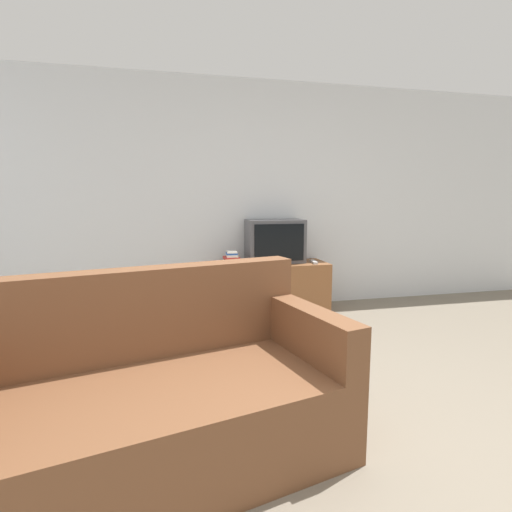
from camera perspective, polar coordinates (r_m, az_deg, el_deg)
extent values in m
plane|color=#756B5B|center=(2.20, 16.89, -27.85)|extent=(14.00, 14.00, 0.00)
cube|color=silver|center=(4.64, -1.81, 8.46)|extent=(9.00, 0.06, 2.60)
cube|color=brown|center=(4.54, 2.50, -4.52)|extent=(1.22, 0.48, 0.56)
cube|color=#4C4C51|center=(4.53, 2.72, 2.16)|extent=(0.64, 0.34, 0.49)
cube|color=black|center=(4.36, 3.37, 1.92)|extent=(0.56, 0.01, 0.41)
cube|color=brown|center=(2.10, -14.43, -22.57)|extent=(1.99, 1.26, 0.43)
cube|color=brown|center=(2.25, -16.79, -7.90)|extent=(1.83, 0.57, 0.49)
cube|color=brown|center=(2.34, 7.04, -15.39)|extent=(0.33, 0.88, 0.70)
cube|color=silver|center=(4.34, -3.69, -1.21)|extent=(0.13, 0.15, 0.02)
cube|color=#23478E|center=(4.33, -3.54, -0.92)|extent=(0.15, 0.20, 0.03)
cube|color=#2D753D|center=(4.34, -3.67, -0.61)|extent=(0.12, 0.22, 0.02)
cube|color=#B72D28|center=(4.33, -3.53, -0.30)|extent=(0.16, 0.20, 0.03)
cube|color=silver|center=(4.33, -3.46, 0.06)|extent=(0.13, 0.18, 0.02)
cube|color=#23478E|center=(4.33, -3.50, 0.36)|extent=(0.14, 0.17, 0.02)
cube|color=silver|center=(4.33, -3.48, 0.59)|extent=(0.12, 0.16, 0.02)
cube|color=#B7B7B7|center=(4.55, 8.25, -0.84)|extent=(0.07, 0.20, 0.02)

